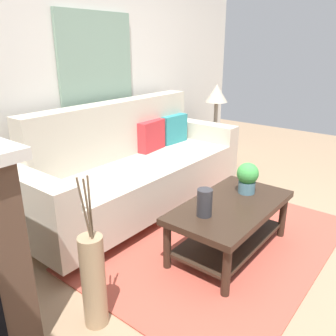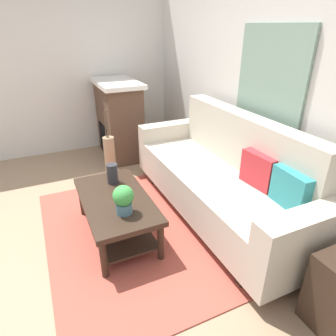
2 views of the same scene
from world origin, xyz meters
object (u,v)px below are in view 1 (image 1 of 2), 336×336
(coffee_table, at_px, (230,217))
(tabletop_vase, at_px, (205,203))
(table_lamp, at_px, (217,95))
(couch, at_px, (135,170))
(potted_plant_tabletop, at_px, (247,177))
(framed_painting, at_px, (97,60))
(throw_pillow_crimson, at_px, (151,136))
(throw_pillow_teal, at_px, (173,129))
(side_table, at_px, (214,149))
(floor_vase, at_px, (94,282))

(coffee_table, height_order, tabletop_vase, tabletop_vase)
(coffee_table, height_order, table_lamp, table_lamp)
(couch, bearing_deg, potted_plant_tabletop, -80.89)
(framed_painting, bearing_deg, couch, -90.00)
(coffee_table, bearing_deg, table_lamp, 34.96)
(throw_pillow_crimson, xyz_separation_m, potted_plant_tabletop, (-0.21, -1.24, -0.11))
(potted_plant_tabletop, bearing_deg, coffee_table, -178.57)
(table_lamp, xyz_separation_m, framed_painting, (-1.53, 0.45, 0.46))
(throw_pillow_teal, height_order, potted_plant_tabletop, throw_pillow_teal)
(side_table, height_order, floor_vase, floor_vase)
(throw_pillow_teal, height_order, floor_vase, throw_pillow_teal)
(throw_pillow_teal, distance_m, potted_plant_tabletop, 1.38)
(side_table, relative_size, framed_painting, 0.62)
(couch, distance_m, framed_painting, 1.13)
(floor_vase, bearing_deg, couch, 34.46)
(potted_plant_tabletop, distance_m, framed_painting, 1.82)
(throw_pillow_teal, distance_m, coffee_table, 1.57)
(table_lamp, bearing_deg, couch, -179.59)
(couch, height_order, throw_pillow_teal, couch)
(throw_pillow_crimson, distance_m, throw_pillow_teal, 0.39)
(side_table, relative_size, floor_vase, 0.94)
(table_lamp, bearing_deg, coffee_table, -145.04)
(couch, height_order, coffee_table, couch)
(throw_pillow_crimson, relative_size, floor_vase, 0.60)
(couch, bearing_deg, framed_painting, 90.00)
(throw_pillow_crimson, distance_m, floor_vase, 1.98)
(couch, relative_size, floor_vase, 4.12)
(floor_vase, bearing_deg, coffee_table, -11.86)
(tabletop_vase, distance_m, floor_vase, 0.94)
(coffee_table, bearing_deg, floor_vase, 168.14)
(throw_pillow_teal, distance_m, floor_vase, 2.32)
(side_table, distance_m, floor_vase, 2.94)
(coffee_table, distance_m, potted_plant_tabletop, 0.37)
(coffee_table, xyz_separation_m, table_lamp, (1.62, 1.13, 0.68))
(potted_plant_tabletop, xyz_separation_m, table_lamp, (1.35, 1.13, 0.42))
(coffee_table, bearing_deg, framed_painting, 86.64)
(throw_pillow_crimson, bearing_deg, side_table, -5.68)
(coffee_table, bearing_deg, potted_plant_tabletop, 1.43)
(throw_pillow_teal, xyz_separation_m, table_lamp, (0.75, -0.11, 0.31))
(couch, relative_size, potted_plant_tabletop, 9.39)
(couch, distance_m, potted_plant_tabletop, 1.14)
(throw_pillow_teal, xyz_separation_m, framed_painting, (-0.78, 0.34, 0.78))
(throw_pillow_crimson, distance_m, side_table, 1.21)
(throw_pillow_crimson, bearing_deg, couch, -162.39)
(coffee_table, distance_m, tabletop_vase, 0.37)
(side_table, distance_m, framed_painting, 1.98)
(throw_pillow_teal, distance_m, side_table, 0.85)
(tabletop_vase, relative_size, table_lamp, 0.36)
(potted_plant_tabletop, bearing_deg, throw_pillow_teal, 64.07)
(couch, distance_m, tabletop_vase, 1.14)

